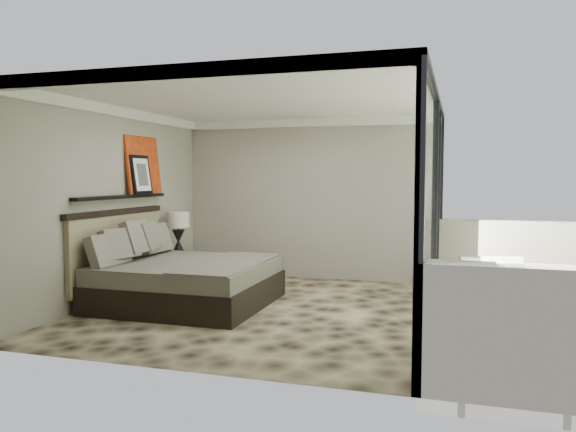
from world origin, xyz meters
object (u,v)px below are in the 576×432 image
(bed, at_px, (180,278))
(table_lamp, at_px, (178,227))
(lounger, at_px, (509,302))
(nightstand, at_px, (180,267))
(ottoman, at_px, (552,291))

(bed, height_order, table_lamp, bed)
(table_lamp, xyz_separation_m, lounger, (5.12, -0.87, -0.75))
(bed, bearing_deg, lounger, 6.54)
(bed, distance_m, lounger, 4.39)
(bed, xyz_separation_m, table_lamp, (-0.76, 1.37, 0.59))
(nightstand, xyz_separation_m, table_lamp, (-0.03, 0.02, 0.67))
(nightstand, height_order, table_lamp, table_lamp)
(nightstand, xyz_separation_m, lounger, (5.09, -0.85, -0.07))
(nightstand, height_order, ottoman, nightstand)
(nightstand, relative_size, table_lamp, 0.83)
(table_lamp, bearing_deg, bed, -61.01)
(bed, relative_size, ottoman, 4.16)
(ottoman, height_order, lounger, lounger)
(bed, relative_size, lounger, 1.20)
(nightstand, xyz_separation_m, ottoman, (5.68, -0.25, -0.01))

